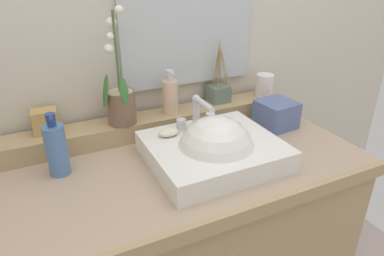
% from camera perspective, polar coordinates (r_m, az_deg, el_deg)
% --- Properties ---
extents(wall_back, '(2.70, 0.20, 2.55)m').
position_cam_1_polar(wall_back, '(1.35, -9.74, 17.56)').
color(wall_back, beige).
rests_on(wall_back, ground).
extents(back_ledge, '(1.11, 0.12, 0.07)m').
position_cam_1_polar(back_ledge, '(1.29, -6.25, 0.74)').
color(back_ledge, tan).
rests_on(back_ledge, vanity_cabinet).
extents(sink_basin, '(0.40, 0.35, 0.27)m').
position_cam_1_polar(sink_basin, '(1.09, 3.76, -4.07)').
color(sink_basin, white).
rests_on(sink_basin, vanity_cabinet).
extents(soap_bar, '(0.07, 0.04, 0.02)m').
position_cam_1_polar(soap_bar, '(1.11, -3.83, -0.72)').
color(soap_bar, beige).
rests_on(soap_bar, sink_basin).
extents(potted_plant, '(0.12, 0.11, 0.39)m').
position_cam_1_polar(potted_plant, '(1.20, -11.71, 4.59)').
color(potted_plant, brown).
rests_on(potted_plant, back_ledge).
extents(soap_dispenser, '(0.06, 0.06, 0.16)m').
position_cam_1_polar(soap_dispenser, '(1.26, -3.57, 5.32)').
color(soap_dispenser, beige).
rests_on(soap_dispenser, back_ledge).
extents(tumbler_cup, '(0.07, 0.07, 0.09)m').
position_cam_1_polar(tumbler_cup, '(1.47, 11.81, 6.90)').
color(tumbler_cup, white).
rests_on(tumbler_cup, back_ledge).
extents(reed_diffuser, '(0.08, 0.08, 0.24)m').
position_cam_1_polar(reed_diffuser, '(1.39, 4.35, 5.83)').
color(reed_diffuser, slate).
rests_on(reed_diffuser, back_ledge).
extents(trinket_box, '(0.08, 0.07, 0.08)m').
position_cam_1_polar(trinket_box, '(1.22, -22.99, 1.02)').
color(trinket_box, tan).
rests_on(trinket_box, back_ledge).
extents(lotion_bottle, '(0.06, 0.06, 0.19)m').
position_cam_1_polar(lotion_bottle, '(1.08, -21.42, -3.21)').
color(lotion_bottle, '#4D76B1').
rests_on(lotion_bottle, vanity_cabinet).
extents(tissue_box, '(0.14, 0.14, 0.10)m').
position_cam_1_polar(tissue_box, '(1.35, 13.68, 2.23)').
color(tissue_box, '#56689C').
rests_on(tissue_box, vanity_cabinet).
extents(mirror, '(0.52, 0.02, 0.47)m').
position_cam_1_polar(mirror, '(1.31, -0.58, 17.42)').
color(mirror, silver).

